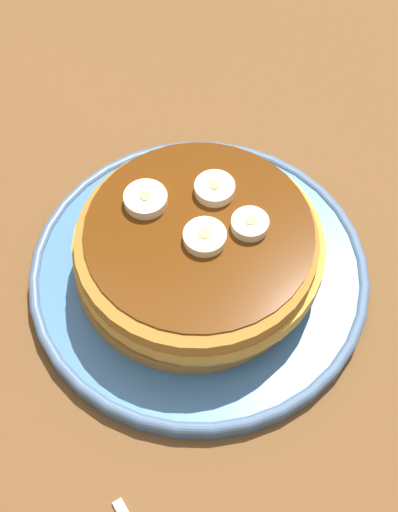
# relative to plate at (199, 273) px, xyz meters

# --- Properties ---
(ground_plane) EXTENTS (1.40, 1.40, 0.03)m
(ground_plane) POSITION_rel_plate_xyz_m (0.00, 0.00, -0.02)
(ground_plane) COLOR brown
(plate) EXTENTS (0.27, 0.27, 0.02)m
(plate) POSITION_rel_plate_xyz_m (0.00, 0.00, 0.00)
(plate) COLOR #3F72B2
(plate) RESTS_ON ground_plane
(pancake_stack) EXTENTS (0.19, 0.19, 0.05)m
(pancake_stack) POSITION_rel_plate_xyz_m (-0.00, 0.00, 0.03)
(pancake_stack) COLOR #A67633
(pancake_stack) RESTS_ON plate
(banana_slice_0) EXTENTS (0.03, 0.03, 0.01)m
(banana_slice_0) POSITION_rel_plate_xyz_m (0.01, 0.01, 0.06)
(banana_slice_0) COLOR #FAEBB8
(banana_slice_0) RESTS_ON pancake_stack
(banana_slice_1) EXTENTS (0.03, 0.03, 0.01)m
(banana_slice_1) POSITION_rel_plate_xyz_m (-0.01, 0.03, 0.06)
(banana_slice_1) COLOR #EDE4C3
(banana_slice_1) RESTS_ON pancake_stack
(banana_slice_2) EXTENTS (0.03, 0.03, 0.01)m
(banana_slice_2) POSITION_rel_plate_xyz_m (-0.01, -0.04, 0.06)
(banana_slice_2) COLOR #F6EAC0
(banana_slice_2) RESTS_ON pancake_stack
(banana_slice_3) EXTENTS (0.03, 0.03, 0.01)m
(banana_slice_3) POSITION_rel_plate_xyz_m (-0.04, -0.00, 0.06)
(banana_slice_3) COLOR #F9E4BF
(banana_slice_3) RESTS_ON pancake_stack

